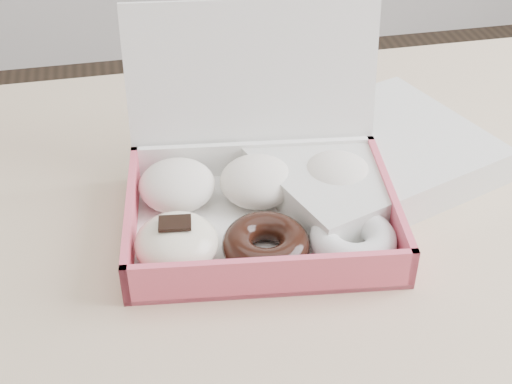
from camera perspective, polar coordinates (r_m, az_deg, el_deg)
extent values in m
cube|color=#D2AF8A|center=(0.86, 14.54, -2.03)|extent=(1.20, 0.80, 0.04)
cylinder|color=#D2AF8A|center=(1.31, -17.66, -8.39)|extent=(0.05, 0.05, 0.71)
cube|color=white|center=(0.78, 0.43, -2.86)|extent=(0.31, 0.24, 0.01)
cube|color=#DF5166|center=(0.69, 1.20, -6.85)|extent=(0.28, 0.04, 0.05)
cube|color=white|center=(0.85, -0.17, 2.58)|extent=(0.28, 0.04, 0.05)
cube|color=#DF5166|center=(0.77, -9.94, -2.17)|extent=(0.03, 0.21, 0.05)
cube|color=#DF5166|center=(0.79, 10.55, -1.10)|extent=(0.03, 0.21, 0.05)
cube|color=white|center=(0.82, -0.30, 8.06)|extent=(0.29, 0.07, 0.21)
ellipsoid|color=silver|center=(0.80, -6.34, 0.55)|extent=(0.10, 0.10, 0.05)
ellipsoid|color=silver|center=(0.80, 0.12, 0.87)|extent=(0.10, 0.10, 0.05)
ellipsoid|color=silver|center=(0.81, 6.48, 1.18)|extent=(0.10, 0.10, 0.05)
ellipsoid|color=beige|center=(0.72, -6.37, -4.08)|extent=(0.10, 0.10, 0.05)
cube|color=black|center=(0.71, -6.51, -2.49)|extent=(0.03, 0.03, 0.00)
torus|color=black|center=(0.73, 0.79, -4.21)|extent=(0.10, 0.10, 0.03)
torus|color=white|center=(0.74, 7.77, -3.78)|extent=(0.10, 0.10, 0.03)
cube|color=silver|center=(0.87, 8.84, 2.82)|extent=(0.33, 0.30, 0.04)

